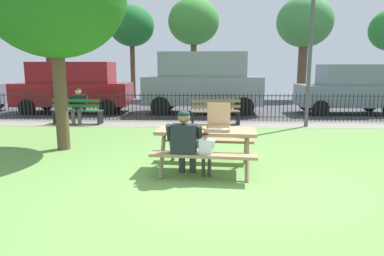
{
  "coord_description": "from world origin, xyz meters",
  "views": [
    {
      "loc": [
        -0.04,
        -5.51,
        1.91
      ],
      "look_at": [
        -0.27,
        0.94,
        0.75
      ],
      "focal_mm": 32.23,
      "sensor_mm": 36.0,
      "label": 1
    }
  ],
  "objects_px": {
    "pizza_slice_on_table": "(196,128)",
    "lamp_post_walkway": "(311,41)",
    "parked_car_right": "(348,89)",
    "parked_car_center": "(203,81)",
    "far_tree_midright": "(305,23)",
    "far_tree_left": "(47,37)",
    "park_bench_left": "(78,112)",
    "far_tree_center": "(194,22)",
    "park_bench_center": "(215,112)",
    "parked_car_left": "(74,86)",
    "person_on_park_bench": "(78,104)",
    "pizza_box_open": "(218,123)",
    "child_at_table": "(206,150)",
    "picnic_table_foreground": "(206,139)",
    "far_tree_midleft": "(132,27)",
    "adult_at_table": "(185,141)"
  },
  "relations": [
    {
      "from": "lamp_post_walkway",
      "to": "far_tree_midleft",
      "type": "bearing_deg",
      "value": 128.1
    },
    {
      "from": "far_tree_left",
      "to": "far_tree_midleft",
      "type": "bearing_deg",
      "value": 0.0
    },
    {
      "from": "person_on_park_bench",
      "to": "far_tree_left",
      "type": "height_order",
      "value": "far_tree_left"
    },
    {
      "from": "pizza_slice_on_table",
      "to": "park_bench_center",
      "type": "height_order",
      "value": "park_bench_center"
    },
    {
      "from": "parked_car_left",
      "to": "parked_car_right",
      "type": "relative_size",
      "value": 1.19
    },
    {
      "from": "picnic_table_foreground",
      "to": "far_tree_center",
      "type": "distance_m",
      "value": 14.94
    },
    {
      "from": "child_at_table",
      "to": "person_on_park_bench",
      "type": "xyz_separation_m",
      "value": [
        -4.23,
        5.63,
        0.15
      ]
    },
    {
      "from": "adult_at_table",
      "to": "parked_car_center",
      "type": "height_order",
      "value": "parked_car_center"
    },
    {
      "from": "child_at_table",
      "to": "person_on_park_bench",
      "type": "distance_m",
      "value": 7.05
    },
    {
      "from": "parked_car_right",
      "to": "park_bench_center",
      "type": "bearing_deg",
      "value": -152.83
    },
    {
      "from": "far_tree_left",
      "to": "park_bench_center",
      "type": "bearing_deg",
      "value": -44.02
    },
    {
      "from": "person_on_park_bench",
      "to": "far_tree_midright",
      "type": "distance_m",
      "value": 14.09
    },
    {
      "from": "far_tree_left",
      "to": "park_bench_left",
      "type": "bearing_deg",
      "value": -61.5
    },
    {
      "from": "pizza_box_open",
      "to": "child_at_table",
      "type": "bearing_deg",
      "value": -112.97
    },
    {
      "from": "far_tree_center",
      "to": "far_tree_midright",
      "type": "height_order",
      "value": "far_tree_midright"
    },
    {
      "from": "parked_car_center",
      "to": "far_tree_midright",
      "type": "distance_m",
      "value": 9.25
    },
    {
      "from": "far_tree_left",
      "to": "far_tree_midleft",
      "type": "distance_m",
      "value": 5.07
    },
    {
      "from": "lamp_post_walkway",
      "to": "parked_car_left",
      "type": "distance_m",
      "value": 9.28
    },
    {
      "from": "parked_car_right",
      "to": "far_tree_left",
      "type": "distance_m",
      "value": 16.64
    },
    {
      "from": "pizza_slice_on_table",
      "to": "lamp_post_walkway",
      "type": "bearing_deg",
      "value": 54.29
    },
    {
      "from": "far_tree_midright",
      "to": "person_on_park_bench",
      "type": "bearing_deg",
      "value": -136.73
    },
    {
      "from": "child_at_table",
      "to": "far_tree_left",
      "type": "relative_size",
      "value": 0.17
    },
    {
      "from": "child_at_table",
      "to": "person_on_park_bench",
      "type": "bearing_deg",
      "value": 126.95
    },
    {
      "from": "parked_car_center",
      "to": "far_tree_left",
      "type": "xyz_separation_m",
      "value": [
        -9.24,
        6.58,
        2.33
      ]
    },
    {
      "from": "pizza_slice_on_table",
      "to": "parked_car_right",
      "type": "bearing_deg",
      "value": 52.78
    },
    {
      "from": "far_tree_midleft",
      "to": "far_tree_center",
      "type": "distance_m",
      "value": 3.62
    },
    {
      "from": "pizza_box_open",
      "to": "far_tree_midright",
      "type": "height_order",
      "value": "far_tree_midright"
    },
    {
      "from": "picnic_table_foreground",
      "to": "lamp_post_walkway",
      "type": "xyz_separation_m",
      "value": [
        3.23,
        4.83,
        2.09
      ]
    },
    {
      "from": "lamp_post_walkway",
      "to": "far_tree_left",
      "type": "bearing_deg",
      "value": 142.63
    },
    {
      "from": "picnic_table_foreground",
      "to": "parked_car_center",
      "type": "distance_m",
      "value": 7.87
    },
    {
      "from": "lamp_post_walkway",
      "to": "far_tree_center",
      "type": "xyz_separation_m",
      "value": [
        -3.91,
        9.6,
        1.72
      ]
    },
    {
      "from": "far_tree_midleft",
      "to": "park_bench_center",
      "type": "bearing_deg",
      "value": -63.65
    },
    {
      "from": "parked_car_center",
      "to": "far_tree_center",
      "type": "distance_m",
      "value": 7.3
    },
    {
      "from": "pizza_box_open",
      "to": "park_bench_center",
      "type": "height_order",
      "value": "pizza_box_open"
    },
    {
      "from": "picnic_table_foreground",
      "to": "pizza_box_open",
      "type": "xyz_separation_m",
      "value": [
        0.22,
        0.0,
        0.29
      ]
    },
    {
      "from": "adult_at_table",
      "to": "child_at_table",
      "type": "xyz_separation_m",
      "value": [
        0.36,
        -0.06,
        -0.15
      ]
    },
    {
      "from": "parked_car_left",
      "to": "pizza_box_open",
      "type": "bearing_deg",
      "value": -54.36
    },
    {
      "from": "park_bench_left",
      "to": "parked_car_center",
      "type": "height_order",
      "value": "parked_car_center"
    },
    {
      "from": "pizza_slice_on_table",
      "to": "parked_car_left",
      "type": "xyz_separation_m",
      "value": [
        -5.21,
        7.78,
        0.32
      ]
    },
    {
      "from": "pizza_box_open",
      "to": "person_on_park_bench",
      "type": "relative_size",
      "value": 0.43
    },
    {
      "from": "far_tree_center",
      "to": "park_bench_center",
      "type": "bearing_deg",
      "value": -83.82
    },
    {
      "from": "pizza_box_open",
      "to": "parked_car_center",
      "type": "height_order",
      "value": "parked_car_center"
    },
    {
      "from": "lamp_post_walkway",
      "to": "parked_car_right",
      "type": "bearing_deg",
      "value": 50.51
    },
    {
      "from": "person_on_park_bench",
      "to": "parked_car_center",
      "type": "height_order",
      "value": "parked_car_center"
    },
    {
      "from": "picnic_table_foreground",
      "to": "lamp_post_walkway",
      "type": "distance_m",
      "value": 6.17
    },
    {
      "from": "child_at_table",
      "to": "pizza_slice_on_table",
      "type": "bearing_deg",
      "value": 107.18
    },
    {
      "from": "park_bench_left",
      "to": "park_bench_center",
      "type": "distance_m",
      "value": 4.6
    },
    {
      "from": "far_tree_midleft",
      "to": "far_tree_center",
      "type": "relative_size",
      "value": 0.94
    },
    {
      "from": "person_on_park_bench",
      "to": "far_tree_center",
      "type": "xyz_separation_m",
      "value": [
        3.56,
        9.33,
        3.75
      ]
    },
    {
      "from": "park_bench_left",
      "to": "parked_car_right",
      "type": "bearing_deg",
      "value": 15.48
    }
  ]
}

